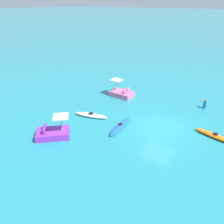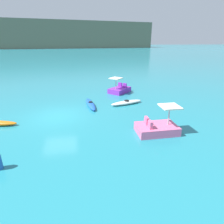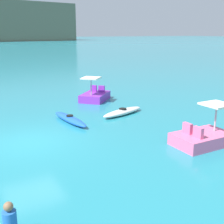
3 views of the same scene
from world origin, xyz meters
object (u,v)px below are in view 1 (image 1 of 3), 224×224
(kayak_orange, at_px, (215,136))
(kayak_blue, at_px, (120,126))
(person_near_shore, at_px, (205,104))
(kayak_white, at_px, (91,115))
(pedal_boat_pink, at_px, (121,93))
(pedal_boat_purple, at_px, (53,133))

(kayak_orange, distance_m, kayak_blue, 7.14)
(kayak_orange, relative_size, person_near_shore, 3.58)
(kayak_white, distance_m, pedal_boat_pink, 5.60)
(person_near_shore, bearing_deg, pedal_boat_purple, 55.24)
(kayak_orange, relative_size, kayak_blue, 0.97)
(pedal_boat_purple, bearing_deg, kayak_white, -94.20)
(kayak_orange, xyz_separation_m, pedal_boat_pink, (10.10, -2.99, 0.17))
(kayak_blue, xyz_separation_m, person_near_shore, (-4.58, -7.66, 0.22))
(pedal_boat_pink, bearing_deg, pedal_boat_purple, 90.50)
(kayak_white, height_order, person_near_shore, person_near_shore)
(kayak_orange, relative_size, kayak_white, 1.03)
(kayak_blue, bearing_deg, kayak_white, -3.09)
(person_near_shore, bearing_deg, kayak_blue, 59.13)
(pedal_boat_pink, distance_m, person_near_shore, 8.32)
(pedal_boat_pink, distance_m, pedal_boat_purple, 9.64)
(kayak_blue, relative_size, person_near_shore, 3.71)
(kayak_blue, distance_m, pedal_boat_purple, 5.20)
(kayak_white, xyz_separation_m, person_near_shore, (-7.72, -7.49, 0.22))
(pedal_boat_pink, bearing_deg, kayak_white, 93.93)
(kayak_orange, xyz_separation_m, pedal_boat_purple, (10.02, 6.66, 0.17))
(kayak_blue, height_order, person_near_shore, person_near_shore)
(pedal_boat_pink, relative_size, pedal_boat_purple, 0.89)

